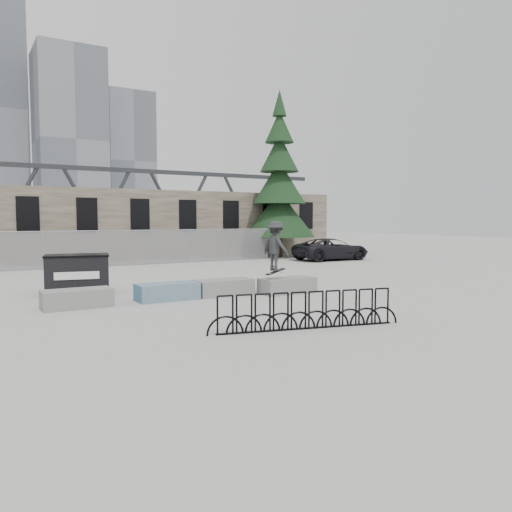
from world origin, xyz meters
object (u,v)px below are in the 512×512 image
Objects in this scene: planter_center_left at (167,291)px; dumpster at (77,274)px; skateboarder at (276,246)px; planter_far_left at (77,298)px; planter_offset at (287,285)px; suv at (331,249)px; planter_center_right at (224,287)px; bike_rack at (307,311)px; spruce_tree at (279,191)px.

dumpster is at bearing 129.09° from planter_center_left.
skateboarder is at bearing -12.71° from planter_center_left.
planter_far_left and planter_offset have the same top height.
planter_far_left is at bearing 120.59° from suv.
planter_center_right is 2.29m from planter_offset.
bike_rack is (-2.87, -5.06, 0.14)m from planter_offset.
spruce_tree is at bearing 50.57° from planter_center_right.
planter_far_left is at bearing 70.14° from skateboarder.
suv reaches higher than bike_rack.
planter_far_left is 2.86m from dumpster.
spruce_tree is 5.79m from suv.
planter_offset is 14.86m from suv.
dumpster reaches higher than suv.
planter_center_left is at bearing 169.79° from planter_offset.
planter_center_left is 3.62m from dumpster.
suv is at bearing -72.05° from spruce_tree.
dumpster is (-6.49, 3.56, 0.41)m from planter_offset.
bike_rack is (3.62, -8.62, -0.27)m from dumpster.
planter_center_right is 5.83m from bike_rack.
skateboarder is (1.63, -0.79, 1.41)m from planter_center_right.
spruce_tree is at bearing 58.39° from bike_rack.
planter_center_left is 0.85× the size of dumpster.
planter_center_left is at bearing -0.44° from planter_far_left.
planter_far_left is 1.07× the size of skateboarder.
planter_offset is (7.05, -0.78, 0.00)m from planter_far_left.
planter_center_left is at bearing 103.05° from bike_rack.
planter_center_right is 1.07× the size of skateboarder.
planter_far_left is at bearing -139.71° from spruce_tree.
bike_rack is 0.95× the size of suv.
dumpster reaches higher than planter_center_right.
planter_offset is 0.17× the size of spruce_tree.
dumpster reaches higher than planter_center_left.
planter_far_left is at bearing 179.56° from planter_center_left.
skateboarder reaches higher than bike_rack.
planter_center_right is 16.02m from suv.
planter_offset is (4.22, -0.76, 0.00)m from planter_center_left.
skateboarder is (-9.76, -14.64, -2.85)m from spruce_tree.
planter_center_left is 17.67m from suv.
skateboarder is at bearing 65.07° from bike_rack.
dumpster is 19.56m from spruce_tree.
bike_rack is (1.35, -5.82, 0.14)m from planter_center_left.
skateboarder reaches higher than planter_offset.
planter_far_left is 7.19m from bike_rack.
bike_rack is at bearing -119.55° from planter_offset.
dumpster is 0.49× the size of bike_rack.
spruce_tree is at bearing 57.70° from planter_offset.
suv is 2.68× the size of skateboarder.
planter_far_left is 1.00× the size of planter_offset.
planter_center_left is 0.17× the size of spruce_tree.
planter_center_left is 0.40× the size of suv.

